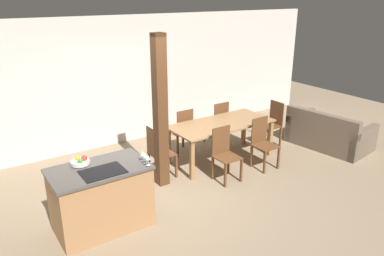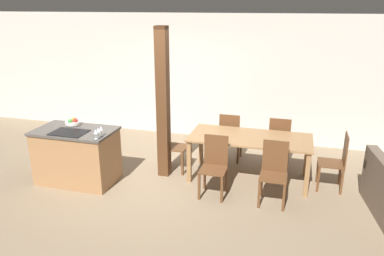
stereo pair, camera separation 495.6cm
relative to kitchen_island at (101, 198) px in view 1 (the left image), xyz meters
The scene contains 16 objects.
ground_plane 1.38m from the kitchen_island, 14.29° to the left, with size 16.00×16.00×0.00m, color #847056.
wall_back 3.22m from the kitchen_island, 66.06° to the left, with size 11.20×0.08×2.70m.
kitchen_island is the anchor object (origin of this frame).
fruit_bowl 0.58m from the kitchen_island, 125.69° to the left, with size 0.26×0.26×0.12m.
wine_glass_near 0.88m from the kitchen_island, 28.70° to the right, with size 0.07×0.07×0.16m.
wine_glass_middle 0.86m from the kitchen_island, 22.23° to the right, with size 0.07×0.07×0.16m.
wine_glass_far 0.84m from the kitchen_island, 15.11° to the right, with size 0.07×0.07×0.16m.
dining_table 2.91m from the kitchen_island, 17.41° to the left, with size 2.03×0.93×0.77m.
dining_chair_near_left 2.32m from the kitchen_island, ahead, with size 0.40×0.40×0.95m.
dining_chair_near_right 3.23m from the kitchen_island, ahead, with size 0.40×0.40×0.95m.
dining_chair_far_left 2.79m from the kitchen_island, 33.90° to the left, with size 0.40×0.40×0.95m.
dining_chair_far_right 3.58m from the kitchen_island, 25.74° to the left, with size 0.40×0.40×0.95m.
dining_chair_head_end 1.63m from the kitchen_island, 32.20° to the left, with size 0.40×0.40×0.95m.
dining_chair_foot_end 4.25m from the kitchen_island, 11.80° to the left, with size 0.40×0.40×0.95m.
couch 5.10m from the kitchen_island, ahead, with size 1.16×1.73×0.82m.
timber_post 1.68m from the kitchen_island, 25.96° to the left, with size 0.19×0.19×2.56m.
Camera 1 is at (-2.74, -4.77, 3.13)m, focal length 35.00 mm.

